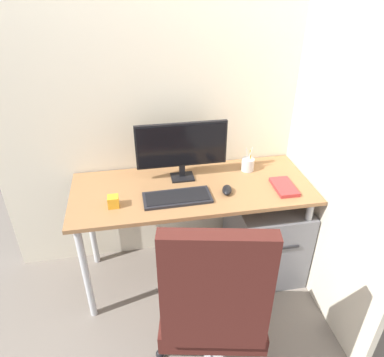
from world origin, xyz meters
TOP-DOWN VIEW (x-y plane):
  - ground_plane at (0.00, 0.00)m, footprint 8.00×8.00m
  - wall_back at (0.00, 0.34)m, footprint 2.48×0.04m
  - wall_side_right at (0.79, -0.14)m, footprint 0.04×1.58m
  - desk at (0.00, 0.00)m, footprint 1.51×0.61m
  - office_chair at (-0.04, -0.77)m, footprint 0.60×0.64m
  - filing_cabinet at (0.52, -0.01)m, footprint 0.46×0.57m
  - monitor at (-0.04, 0.13)m, footprint 0.58×0.12m
  - keyboard at (-0.11, -0.12)m, footprint 0.41×0.18m
  - mouse at (0.20, -0.10)m, footprint 0.09×0.12m
  - pen_holder at (0.41, 0.14)m, footprint 0.08×0.08m
  - notebook at (0.56, -0.12)m, footprint 0.13×0.22m
  - desk_clamp_accessory at (-0.49, -0.12)m, footprint 0.06×0.06m

SIDE VIEW (x-z plane):
  - ground_plane at x=0.00m, z-range 0.00..0.00m
  - filing_cabinet at x=0.52m, z-range 0.00..0.58m
  - office_chair at x=-0.04m, z-range 0.02..1.16m
  - desk at x=0.00m, z-range 0.29..1.04m
  - keyboard at x=-0.11m, z-range 0.75..0.77m
  - notebook at x=0.56m, z-range 0.75..0.77m
  - mouse at x=0.20m, z-range 0.75..0.79m
  - desk_clamp_accessory at x=-0.49m, z-range 0.75..0.81m
  - pen_holder at x=0.41m, z-range 0.71..0.88m
  - monitor at x=-0.04m, z-range 0.78..1.16m
  - wall_back at x=0.00m, z-range 0.00..2.80m
  - wall_side_right at x=0.79m, z-range 0.00..2.80m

